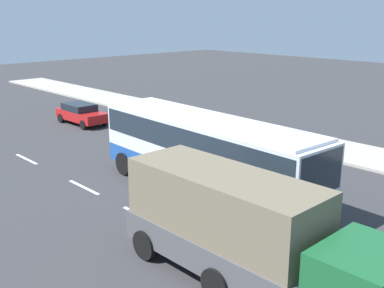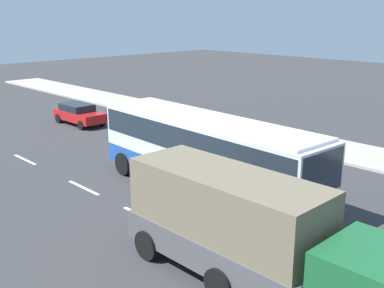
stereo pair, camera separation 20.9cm
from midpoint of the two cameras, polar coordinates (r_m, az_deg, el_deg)
The scene contains 6 objects.
ground_plane at distance 20.13m, azimuth 3.03°, elevation -6.35°, with size 120.00×120.00×0.00m, color #333335.
sidewalk_curb at distance 27.81m, azimuth 17.31°, elevation -0.66°, with size 80.00×4.00×0.15m, color #A8A399.
lane_centreline at distance 22.17m, azimuth -13.66°, elevation -4.67°, with size 22.72×0.16×0.01m.
coach_bus at distance 19.64m, azimuth 1.96°, elevation -0.42°, with size 11.45×3.18×3.38m.
cargo_truck at distance 13.34m, azimuth 6.78°, elevation -10.35°, with size 8.41×2.51×3.17m.
car_red_compact at distance 33.85m, azimuth -13.14°, elevation 3.66°, with size 4.29×1.90×1.42m.
Camera 1 is at (12.87, -13.53, 7.50)m, focal length 43.88 mm.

